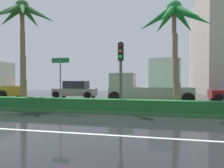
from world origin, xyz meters
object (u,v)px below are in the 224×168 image
object	(u,v)px
car_in_traffic_leading	(75,90)
box_truck_following	(151,83)
street_name_sign	(60,76)
palm_tree_mid_left	(22,20)
palm_tree_centre_left	(175,22)
traffic_signal_median_right	(121,63)

from	to	relation	value
car_in_traffic_leading	box_truck_following	bearing A→B (deg)	158.65
street_name_sign	box_truck_following	size ratio (longest dim) A/B	0.47
palm_tree_mid_left	palm_tree_centre_left	distance (m)	10.55
traffic_signal_median_right	palm_tree_mid_left	bearing A→B (deg)	165.97
traffic_signal_median_right	street_name_sign	world-z (taller)	traffic_signal_median_right
palm_tree_mid_left	street_name_sign	xyz separation A→B (m)	(3.91, -1.96, -4.06)
palm_tree_mid_left	street_name_sign	distance (m)	5.97
street_name_sign	car_in_traffic_leading	bearing A→B (deg)	106.98
traffic_signal_median_right	car_in_traffic_leading	distance (m)	10.68
car_in_traffic_leading	box_truck_following	xyz separation A→B (m)	(7.71, -3.01, 0.72)
palm_tree_mid_left	street_name_sign	world-z (taller)	palm_tree_mid_left
palm_tree_mid_left	box_truck_following	world-z (taller)	palm_tree_mid_left
palm_tree_centre_left	street_name_sign	bearing A→B (deg)	-161.98
palm_tree_centre_left	street_name_sign	size ratio (longest dim) A/B	2.19
palm_tree_mid_left	street_name_sign	bearing A→B (deg)	-26.59
palm_tree_centre_left	box_truck_following	bearing A→B (deg)	114.15
street_name_sign	box_truck_following	world-z (taller)	box_truck_following
palm_tree_mid_left	box_truck_following	bearing A→B (deg)	21.75
street_name_sign	car_in_traffic_leading	size ratio (longest dim) A/B	0.70
palm_tree_mid_left	traffic_signal_median_right	world-z (taller)	palm_tree_mid_left
palm_tree_centre_left	car_in_traffic_leading	xyz separation A→B (m)	(-9.23, 6.41, -4.56)
traffic_signal_median_right	street_name_sign	xyz separation A→B (m)	(-3.58, -0.08, -0.68)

